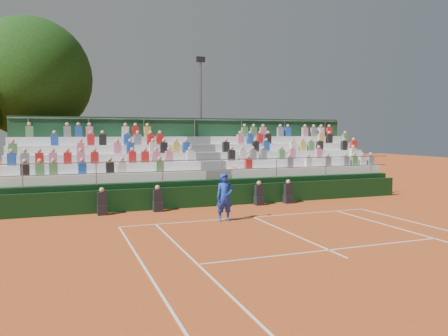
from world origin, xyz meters
name	(u,v)px	position (x,y,z in m)	size (l,w,h in m)	color
ground	(253,217)	(0.00, 0.00, 0.00)	(90.00, 90.00, 0.00)	#C05120
courtside_wall	(226,195)	(0.00, 3.20, 0.50)	(20.00, 0.15, 1.00)	black
line_officials	(206,198)	(-1.16, 2.75, 0.48)	(9.41, 0.40, 1.19)	black
grandstand	(205,177)	(0.00, 6.44, 1.08)	(20.00, 5.20, 4.40)	black
tennis_player	(225,197)	(-1.39, -0.31, 0.96)	(0.89, 0.50, 2.22)	#1837B9
tree_east	(31,78)	(-9.02, 12.46, 6.81)	(7.14, 7.14, 10.40)	#382414
floodlight_mast	(201,111)	(1.67, 12.53, 5.04)	(0.60, 0.25, 8.71)	gray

